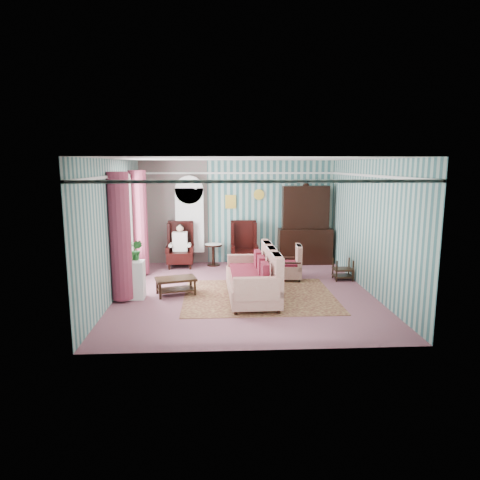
{
  "coord_description": "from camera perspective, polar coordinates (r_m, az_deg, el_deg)",
  "views": [
    {
      "loc": [
        -0.59,
        -9.09,
        2.79
      ],
      "look_at": [
        -0.06,
        0.6,
        1.07
      ],
      "focal_mm": 32.0,
      "sensor_mm": 36.0,
      "label": 1
    }
  ],
  "objects": [
    {
      "name": "dresser_hutch",
      "position": [
        12.18,
        8.72,
        2.33
      ],
      "size": [
        1.5,
        0.56,
        2.36
      ],
      "primitive_type": "cube",
      "color": "black",
      "rests_on": "floor"
    },
    {
      "name": "potted_plant_b",
      "position": [
        9.24,
        -13.61,
        -1.32
      ],
      "size": [
        0.26,
        0.22,
        0.43
      ],
      "primitive_type": "imported",
      "rotation": [
        0.0,
        0.0,
        -0.15
      ],
      "color": "#20571B",
      "rests_on": "plant_stand"
    },
    {
      "name": "potted_plant_c",
      "position": [
        9.24,
        -14.58,
        -1.48
      ],
      "size": [
        0.27,
        0.27,
        0.39
      ],
      "primitive_type": "imported",
      "rotation": [
        0.0,
        0.0,
        -0.3
      ],
      "color": "#174C19",
      "rests_on": "plant_stand"
    },
    {
      "name": "wingback_left",
      "position": [
        11.79,
        -7.98,
        -0.64
      ],
      "size": [
        0.76,
        0.8,
        1.25
      ],
      "primitive_type": "cube",
      "color": "black",
      "rests_on": "floor"
    },
    {
      "name": "round_side_table",
      "position": [
        11.95,
        -3.57,
        -1.99
      ],
      "size": [
        0.5,
        0.5,
        0.6
      ],
      "primitive_type": "cylinder",
      "color": "black",
      "rests_on": "floor"
    },
    {
      "name": "rug",
      "position": [
        9.26,
        2.56,
        -7.45
      ],
      "size": [
        3.2,
        2.6,
        0.01
      ],
      "primitive_type": "cube",
      "color": "#4D1C19",
      "rests_on": "floor"
    },
    {
      "name": "coffee_table",
      "position": [
        9.41,
        -8.53,
        -6.13
      ],
      "size": [
        0.95,
        0.72,
        0.38
      ],
      "primitive_type": "cube",
      "rotation": [
        0.0,
        0.0,
        0.29
      ],
      "color": "black",
      "rests_on": "floor"
    },
    {
      "name": "room_shell",
      "position": [
        9.3,
        -3.29,
        5.2
      ],
      "size": [
        5.53,
        6.02,
        2.91
      ],
      "color": "#396868",
      "rests_on": "ground"
    },
    {
      "name": "plant_stand",
      "position": [
        9.29,
        -14.3,
        -5.18
      ],
      "size": [
        0.55,
        0.35,
        0.8
      ],
      "primitive_type": "cube",
      "color": "white",
      "rests_on": "floor"
    },
    {
      "name": "seated_woman",
      "position": [
        11.79,
        -7.97,
        -0.8
      ],
      "size": [
        0.44,
        0.4,
        1.18
      ],
      "primitive_type": null,
      "color": "beige",
      "rests_on": "floor"
    },
    {
      "name": "floral_armchair",
      "position": [
        10.5,
        6.37,
        -2.95
      ],
      "size": [
        0.79,
        0.77,
        0.88
      ],
      "primitive_type": "cube",
      "rotation": [
        0.0,
        0.0,
        1.48
      ],
      "color": "#C3BA97",
      "rests_on": "floor"
    },
    {
      "name": "wingback_right",
      "position": [
        11.76,
        0.55,
        -0.56
      ],
      "size": [
        0.76,
        0.8,
        1.25
      ],
      "primitive_type": "cube",
      "color": "black",
      "rests_on": "floor"
    },
    {
      "name": "bookcase",
      "position": [
        12.07,
        -6.7,
        2.03
      ],
      "size": [
        0.8,
        0.28,
        2.24
      ],
      "primitive_type": "cube",
      "color": "silver",
      "rests_on": "floor"
    },
    {
      "name": "nest_table",
      "position": [
        10.75,
        13.55,
        -3.8
      ],
      "size": [
        0.45,
        0.38,
        0.54
      ],
      "primitive_type": "cube",
      "color": "black",
      "rests_on": "floor"
    },
    {
      "name": "floor",
      "position": [
        9.53,
        0.58,
        -6.98
      ],
      "size": [
        6.0,
        6.0,
        0.0
      ],
      "primitive_type": "plane",
      "color": "#874E5C",
      "rests_on": "ground"
    },
    {
      "name": "potted_plant_a",
      "position": [
        9.1,
        -15.23,
        -1.5
      ],
      "size": [
        0.51,
        0.48,
        0.45
      ],
      "primitive_type": "imported",
      "rotation": [
        0.0,
        0.0,
        -0.4
      ],
      "color": "#174C19",
      "rests_on": "plant_stand"
    },
    {
      "name": "sofa",
      "position": [
        8.95,
        1.59,
        -4.68
      ],
      "size": [
        1.02,
        2.22,
        1.03
      ],
      "primitive_type": "cube",
      "rotation": [
        0.0,
        0.0,
        1.6
      ],
      "color": "beige",
      "rests_on": "floor"
    }
  ]
}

